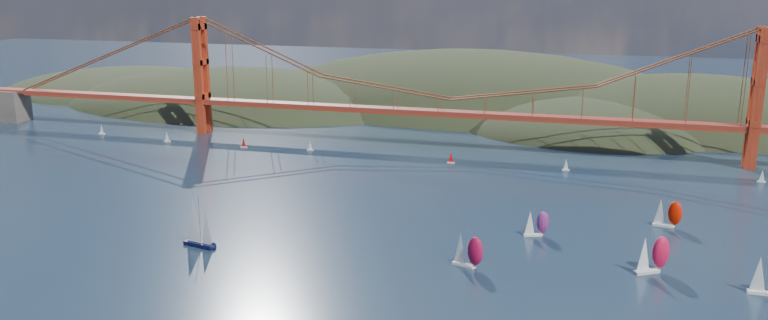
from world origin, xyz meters
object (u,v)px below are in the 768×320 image
at_px(racer_1, 652,254).
at_px(racer_rwb, 536,223).
at_px(racer_3, 667,213).
at_px(sloop_navy, 197,223).
at_px(racer_0, 467,250).

distance_m(racer_1, racer_rwb, 36.79).
relative_size(racer_3, racer_rwb, 1.11).
height_order(racer_1, racer_3, racer_1).
xyz_separation_m(racer_1, racer_3, (6.56, 39.16, -0.70)).
relative_size(sloop_navy, racer_3, 1.62).
relative_size(racer_0, racer_3, 1.05).
bearing_deg(racer_rwb, racer_3, 8.14).
relative_size(racer_1, racer_3, 1.16).
xyz_separation_m(sloop_navy, racer_0, (75.36, 5.59, -2.07)).
height_order(racer_0, racer_rwb, racer_0).
distance_m(sloop_navy, racer_0, 75.59).
height_order(sloop_navy, racer_rwb, sloop_navy).
xyz_separation_m(racer_1, racer_rwb, (-30.80, 20.09, -1.15)).
relative_size(racer_1, racer_rwb, 1.29).
bearing_deg(racer_0, racer_3, 62.89).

